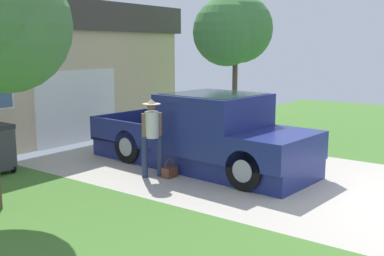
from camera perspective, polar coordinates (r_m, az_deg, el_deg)
pickup_truck at (r=10.45m, az=2.44°, el=-0.97°), size 2.32×5.63×1.72m
person_with_hat at (r=9.78m, az=-4.96°, el=-0.47°), size 0.40×0.39×1.67m
handbag at (r=9.89m, az=-2.78°, el=-5.36°), size 0.30×0.21×0.41m
front_yard_tree at (r=15.18m, az=4.76°, el=11.81°), size 2.58×2.45×4.42m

